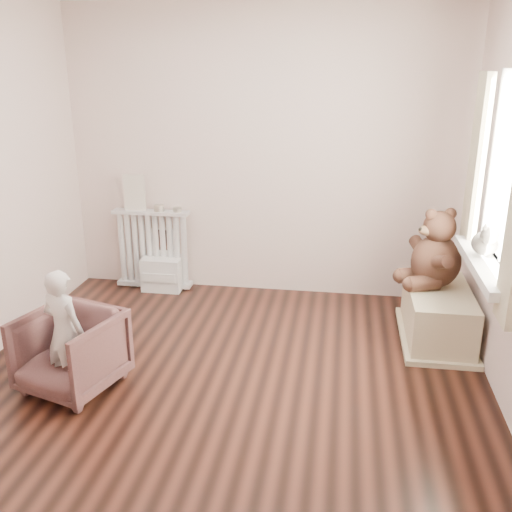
# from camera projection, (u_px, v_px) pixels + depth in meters

# --- Properties ---
(floor) EXTENTS (3.60, 3.60, 0.01)m
(floor) POSITION_uv_depth(u_px,v_px,m) (224.00, 387.00, 3.88)
(floor) COLOR black
(floor) RESTS_ON ground
(back_wall) EXTENTS (3.60, 0.02, 2.60)m
(back_wall) POSITION_uv_depth(u_px,v_px,m) (263.00, 155.00, 5.14)
(back_wall) COLOR silver
(back_wall) RESTS_ON ground
(front_wall) EXTENTS (3.60, 0.02, 2.60)m
(front_wall) POSITION_uv_depth(u_px,v_px,m) (97.00, 333.00, 1.78)
(front_wall) COLOR silver
(front_wall) RESTS_ON ground
(window_sill) EXTENTS (0.22, 1.10, 0.06)m
(window_sill) POSITION_uv_depth(u_px,v_px,m) (487.00, 265.00, 3.64)
(window_sill) COLOR silver
(window_sill) RESTS_ON right_wall
(curtain_right) EXTENTS (0.06, 0.26, 1.30)m
(curtain_right) POSITION_uv_depth(u_px,v_px,m) (476.00, 168.00, 4.00)
(curtain_right) COLOR beige
(curtain_right) RESTS_ON right_wall
(radiator) EXTENTS (0.73, 0.14, 0.77)m
(radiator) POSITION_uv_depth(u_px,v_px,m) (153.00, 249.00, 5.48)
(radiator) COLOR silver
(radiator) RESTS_ON floor
(paper_doll) EXTENTS (0.20, 0.02, 0.34)m
(paper_doll) POSITION_uv_depth(u_px,v_px,m) (134.00, 192.00, 5.32)
(paper_doll) COLOR beige
(paper_doll) RESTS_ON radiator
(tin_a) EXTENTS (0.10, 0.10, 0.06)m
(tin_a) POSITION_uv_depth(u_px,v_px,m) (159.00, 208.00, 5.33)
(tin_a) COLOR #A59E8C
(tin_a) RESTS_ON radiator
(tin_b) EXTENTS (0.08, 0.08, 0.04)m
(tin_b) POSITION_uv_depth(u_px,v_px,m) (177.00, 210.00, 5.31)
(tin_b) COLOR #A59E8C
(tin_b) RESTS_ON radiator
(toy_vanity) EXTENTS (0.37, 0.27, 0.59)m
(toy_vanity) POSITION_uv_depth(u_px,v_px,m) (163.00, 262.00, 5.47)
(toy_vanity) COLOR silver
(toy_vanity) RESTS_ON floor
(armchair) EXTENTS (0.73, 0.74, 0.54)m
(armchair) POSITION_uv_depth(u_px,v_px,m) (71.00, 352.00, 3.79)
(armchair) COLOR #53302E
(armchair) RESTS_ON floor
(child) EXTENTS (0.36, 0.28, 0.85)m
(child) POSITION_uv_depth(u_px,v_px,m) (64.00, 331.00, 3.69)
(child) COLOR beige
(child) RESTS_ON armchair
(toy_bench) EXTENTS (0.47, 0.89, 0.42)m
(toy_bench) POSITION_uv_depth(u_px,v_px,m) (437.00, 316.00, 4.49)
(toy_bench) COLOR beige
(toy_bench) RESTS_ON floor
(teddy_bear) EXTENTS (0.60, 0.53, 0.61)m
(teddy_bear) POSITION_uv_depth(u_px,v_px,m) (437.00, 255.00, 4.45)
(teddy_bear) COLOR #321C13
(teddy_bear) RESTS_ON toy_bench
(plush_cat) EXTENTS (0.25, 0.31, 0.23)m
(plush_cat) POSITION_uv_depth(u_px,v_px,m) (485.00, 241.00, 3.69)
(plush_cat) COLOR slate
(plush_cat) RESTS_ON window_sill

